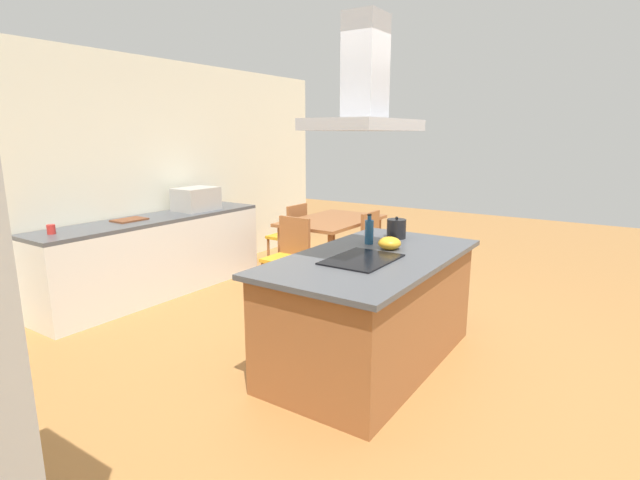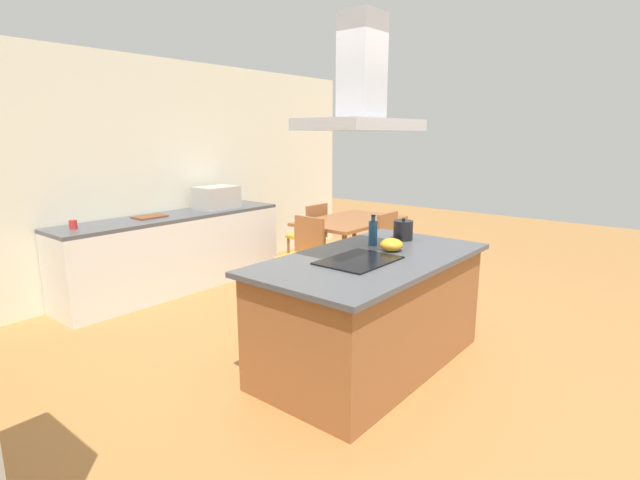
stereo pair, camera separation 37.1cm
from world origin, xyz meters
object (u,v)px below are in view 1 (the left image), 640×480
at_px(cutting_board, 129,220).
at_px(mixing_bowl, 390,243).
at_px(olive_oil_bottle, 369,231).
at_px(chair_facing_back_wall, 291,232).
at_px(tea_kettle, 396,229).
at_px(chair_at_left_end, 289,251).
at_px(chair_facing_island, 377,244).
at_px(coffee_mug_red, 51,229).
at_px(dining_table, 332,225).
at_px(cooktop, 362,259).
at_px(range_hood, 365,94).
at_px(countertop_microwave, 196,199).

bearing_deg(cutting_board, mixing_bowl, -82.93).
bearing_deg(olive_oil_bottle, chair_facing_back_wall, 52.20).
height_order(tea_kettle, chair_facing_back_wall, tea_kettle).
distance_m(chair_facing_back_wall, chair_at_left_end, 1.13).
bearing_deg(chair_facing_island, tea_kettle, -146.82).
bearing_deg(coffee_mug_red, cutting_board, 0.83).
distance_m(coffee_mug_red, cutting_board, 0.85).
bearing_deg(dining_table, chair_at_left_end, 180.00).
relative_size(mixing_bowl, cutting_board, 0.55).
bearing_deg(dining_table, coffee_mug_red, 155.41).
height_order(olive_oil_bottle, chair_facing_back_wall, olive_oil_bottle).
bearing_deg(chair_at_left_end, chair_facing_island, -36.01).
xyz_separation_m(chair_facing_back_wall, chair_facing_island, (0.00, -1.33, 0.00)).
bearing_deg(mixing_bowl, chair_at_left_end, 64.91).
height_order(mixing_bowl, cutting_board, mixing_bowl).
xyz_separation_m(cooktop, cutting_board, (0.07, 2.93, 0.00)).
xyz_separation_m(tea_kettle, coffee_mug_red, (-1.65, 2.80, -0.04)).
distance_m(mixing_bowl, dining_table, 2.34).
xyz_separation_m(olive_oil_bottle, chair_at_left_end, (0.67, 1.38, -0.50)).
distance_m(cooktop, chair_at_left_end, 2.03).
xyz_separation_m(olive_oil_bottle, chair_facing_island, (1.59, 0.71, -0.50)).
bearing_deg(chair_facing_back_wall, chair_facing_island, -90.00).
bearing_deg(coffee_mug_red, olive_oil_bottle, -64.28).
distance_m(olive_oil_bottle, dining_table, 2.13).
distance_m(mixing_bowl, chair_at_left_end, 1.84).
distance_m(dining_table, chair_facing_back_wall, 0.68).
bearing_deg(dining_table, tea_kettle, -130.02).
bearing_deg(tea_kettle, coffee_mug_red, 120.53).
relative_size(chair_facing_back_wall, range_hood, 0.99).
relative_size(cooktop, dining_table, 0.43).
bearing_deg(cutting_board, chair_facing_island, -44.46).
relative_size(chair_facing_back_wall, chair_at_left_end, 1.00).
bearing_deg(countertop_microwave, cooktop, -108.92).
height_order(olive_oil_bottle, dining_table, olive_oil_bottle).
height_order(cooktop, mixing_bowl, mixing_bowl).
height_order(olive_oil_bottle, chair_at_left_end, olive_oil_bottle).
bearing_deg(tea_kettle, cutting_board, 105.87).
relative_size(tea_kettle, chair_facing_island, 0.25).
bearing_deg(chair_at_left_end, countertop_microwave, 98.94).
xyz_separation_m(chair_facing_back_wall, chair_at_left_end, (-0.92, -0.67, 0.00)).
distance_m(tea_kettle, dining_table, 1.95).
bearing_deg(range_hood, mixing_bowl, -2.59).
relative_size(cutting_board, chair_at_left_end, 0.38).
bearing_deg(cutting_board, countertop_microwave, -3.11).
distance_m(chair_facing_island, chair_at_left_end, 1.13).
bearing_deg(coffee_mug_red, tea_kettle, -59.47).
distance_m(olive_oil_bottle, chair_facing_island, 1.81).
xyz_separation_m(mixing_bowl, chair_facing_island, (1.67, 0.95, -0.44)).
xyz_separation_m(tea_kettle, chair_facing_island, (1.24, 0.81, -0.48)).
bearing_deg(chair_at_left_end, cooktop, -126.69).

